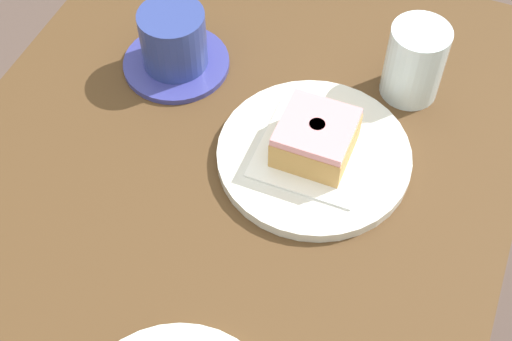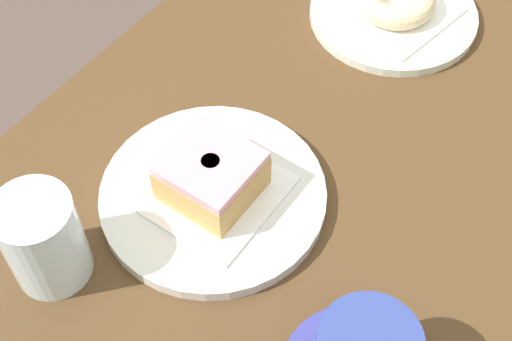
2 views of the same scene
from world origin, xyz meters
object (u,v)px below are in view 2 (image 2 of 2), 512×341
plate_glazed_square (213,195)px  water_glass (43,240)px  donut_sugar_ring (396,0)px  plate_sugar_ring (393,14)px  donut_glazed_square (212,175)px

plate_glazed_square → water_glass: size_ratio=2.27×
donut_sugar_ring → plate_glazed_square: size_ratio=0.42×
donut_sugar_ring → water_glass: size_ratio=0.95×
plate_sugar_ring → donut_sugar_ring: bearing=0.0°
plate_glazed_square → water_glass: water_glass is taller
donut_glazed_square → donut_sugar_ring: bearing=177.6°
plate_sugar_ring → donut_glazed_square: size_ratio=2.46×
donut_glazed_square → water_glass: water_glass is taller
plate_sugar_ring → water_glass: size_ratio=2.05×
plate_glazed_square → donut_glazed_square: size_ratio=2.73×
donut_sugar_ring → plate_glazed_square: bearing=-2.4°
donut_sugar_ring → water_glass: water_glass is taller
plate_sugar_ring → plate_glazed_square: (0.35, -0.02, 0.00)m
plate_sugar_ring → water_glass: 0.52m
plate_glazed_square → donut_glazed_square: bearing=0.0°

